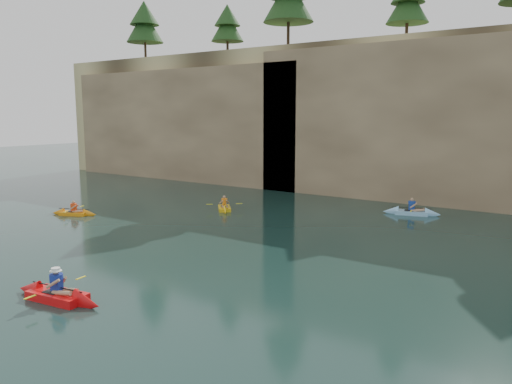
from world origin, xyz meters
The scene contains 10 objects.
ground centered at (0.00, 0.00, 0.00)m, with size 160.00×160.00×0.00m, color black.
cliff centered at (0.00, 30.00, 6.00)m, with size 70.00×16.00×12.00m, color tan.
cliff_slab_west centered at (-20.00, 22.60, 5.28)m, with size 26.00×2.40×10.56m, color tan.
cliff_slab_center centered at (2.00, 22.60, 5.70)m, with size 24.00×2.40×11.40m, color tan.
sea_cave_west centered at (-18.00, 21.95, 2.00)m, with size 4.50×1.00×4.00m, color black.
sea_cave_center centered at (-4.00, 21.95, 1.60)m, with size 3.50×1.00×3.20m, color black.
main_kayaker centered at (-2.01, -3.00, 0.18)m, with size 3.80×2.50×1.39m.
kayaker_orange centered at (-13.75, 6.07, 0.14)m, with size 2.99×2.10×1.13m.
kayaker_yellow centered at (-7.15, 12.61, 0.15)m, with size 2.43×2.62×1.18m.
kayaker_ltblue_mid centered at (3.30, 17.94, 0.16)m, with size 3.52×2.49×1.31m.
Camera 1 is at (12.45, -12.34, 6.16)m, focal length 35.00 mm.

